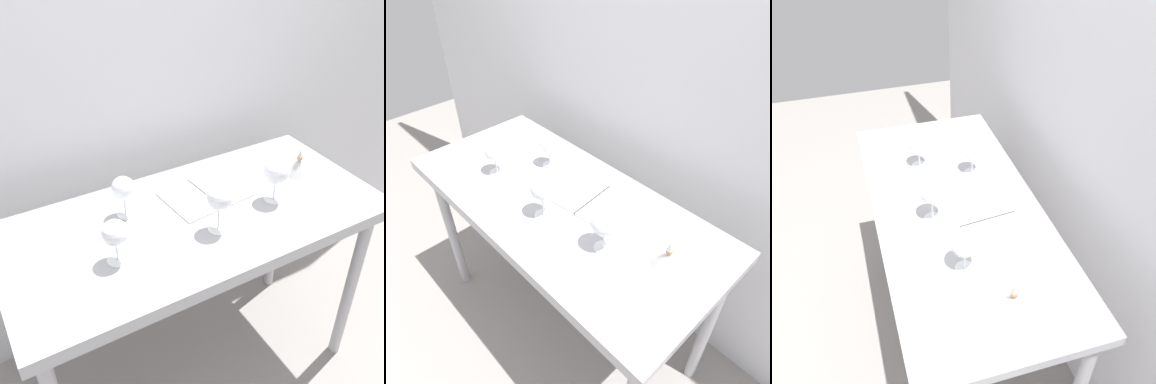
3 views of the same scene
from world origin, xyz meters
The scene contains 10 objects.
ground_plane centered at (0.00, 0.00, 0.00)m, with size 6.00×6.00×0.00m, color gray.
back_wall centered at (0.00, 0.49, 1.30)m, with size 3.80×0.04×2.60m, color silver.
steel_counter centered at (0.00, -0.01, 0.79)m, with size 1.40×0.65×0.90m.
wine_glass_near_center centered at (0.03, -0.11, 1.03)m, with size 0.09×0.09×0.18m.
wine_glass_near_right centered at (0.30, -0.07, 1.02)m, with size 0.10×0.10×0.17m.
wine_glass_near_left centered at (-0.33, -0.09, 1.01)m, with size 0.09×0.09×0.16m.
wine_glass_far_left centered at (-0.22, 0.12, 1.01)m, with size 0.08×0.08×0.16m.
open_notebook centered at (0.10, 0.09, 0.90)m, with size 0.33×0.26×0.01m.
tasting_sheet_upper centered at (-0.38, 0.06, 0.90)m, with size 0.15×0.20×0.00m, color white.
decanter_funnel centered at (0.51, 0.03, 0.94)m, with size 0.11×0.11×0.11m.
Camera 3 is at (1.29, -0.36, 2.08)m, focal length 41.82 mm.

